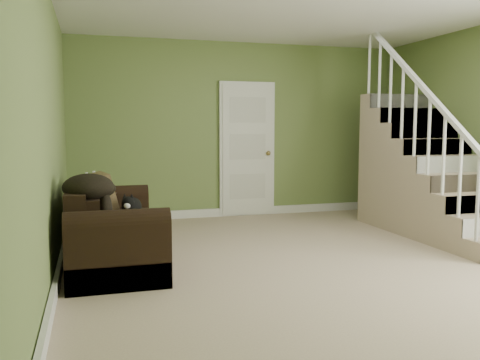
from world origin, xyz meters
TOP-DOWN VIEW (x-y plane):
  - floor at (0.00, 0.00)m, footprint 5.00×5.50m
  - wall_back at (0.00, 2.75)m, footprint 5.00×0.04m
  - wall_left at (-2.50, 0.00)m, footprint 0.04×5.50m
  - baseboard_back at (0.00, 2.72)m, footprint 5.00×0.04m
  - baseboard_left at (-2.47, 0.00)m, footprint 0.04×5.50m
  - door at (0.10, 2.71)m, footprint 0.86×0.12m
  - staircase at (1.99, 0.97)m, footprint 1.00×2.51m
  - sofa at (-2.01, 0.47)m, footprint 0.86×1.98m
  - side_table at (-2.14, 1.42)m, footprint 0.52×0.52m
  - cat at (-1.77, 0.69)m, footprint 0.28×0.54m
  - banana at (-1.88, 0.01)m, footprint 0.13×0.18m
  - throw_pillow at (-2.03, 1.15)m, footprint 0.33×0.52m
  - throw_blanket at (-2.20, 0.07)m, footprint 0.61×0.70m

SIDE VIEW (x-z plane):
  - floor at x=0.00m, z-range -0.01..0.01m
  - baseboard_back at x=0.00m, z-range 0.00..0.12m
  - baseboard_left at x=-2.47m, z-range 0.00..0.12m
  - sofa at x=-2.01m, z-range -0.09..0.69m
  - side_table at x=-2.14m, z-range -0.11..0.73m
  - banana at x=-1.88m, z-range 0.42..0.47m
  - cat at x=-1.77m, z-range 0.40..0.65m
  - throw_pillow at x=-2.03m, z-range 0.34..0.85m
  - staircase at x=1.99m, z-range -0.77..2.05m
  - throw_blanket at x=-2.20m, z-range 0.69..0.93m
  - door at x=0.10m, z-range 0.00..2.02m
  - wall_back at x=0.00m, z-range 0.00..2.60m
  - wall_left at x=-2.50m, z-range 0.00..2.60m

